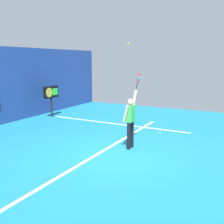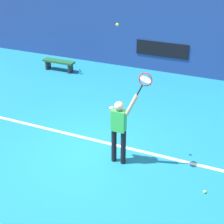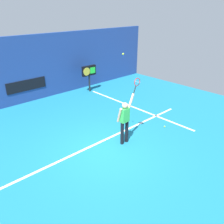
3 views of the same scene
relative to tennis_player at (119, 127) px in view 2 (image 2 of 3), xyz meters
The scene contains 10 objects.
ground_plane 1.32m from the tennis_player, behind, with size 18.00×18.00×0.00m, color teal.
back_wall 6.85m from the tennis_player, 97.19° to the left, with size 18.00×0.20×3.56m, color navy.
sponsor_banner_center 6.69m from the tennis_player, 97.32° to the left, with size 2.20×0.03×0.60m, color black.
court_baseline 1.47m from the tennis_player, 142.54° to the left, with size 10.00×0.10×0.01m, color white.
tennis_player is the anchor object (origin of this frame).
tennis_racket 1.43m from the tennis_player, ahead, with size 0.41×0.27×0.62m.
tennis_ball 2.44m from the tennis_player, 144.71° to the left, with size 0.07×0.07×0.07m, color #CCE033.
court_bench 7.00m from the tennis_player, 133.91° to the left, with size 1.40×0.36×0.45m.
water_bottle 6.39m from the tennis_player, 127.47° to the left, with size 0.07×0.07×0.24m, color #338CD8.
spare_ball 2.45m from the tennis_player, ahead, with size 0.07×0.07×0.07m, color #CCE033.
Camera 2 is at (3.52, -6.58, 5.10)m, focal length 54.15 mm.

